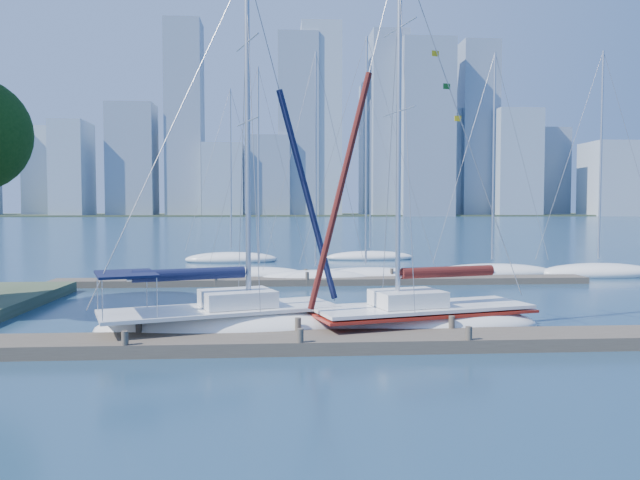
{
  "coord_description": "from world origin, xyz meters",
  "views": [
    {
      "loc": [
        -0.68,
        -18.83,
        4.32
      ],
      "look_at": [
        0.92,
        4.0,
        3.12
      ],
      "focal_mm": 35.0,
      "sensor_mm": 36.0,
      "label": 1
    }
  ],
  "objects": [
    {
      "name": "bg_boat_4",
      "position": [
        12.76,
        19.09,
        0.29
      ],
      "size": [
        8.27,
        3.76,
        14.19
      ],
      "rotation": [
        0.0,
        0.0,
        0.18
      ],
      "color": "white",
      "rests_on": "ground"
    },
    {
      "name": "ground",
      "position": [
        0.0,
        0.0,
        0.0
      ],
      "size": [
        700.0,
        700.0,
        0.0
      ],
      "primitive_type": "plane",
      "color": "#17334A",
      "rests_on": "ground"
    },
    {
      "name": "far_dock",
      "position": [
        2.0,
        16.0,
        0.18
      ],
      "size": [
        30.0,
        1.8,
        0.36
      ],
      "primitive_type": "cube",
      "color": "#473D34",
      "rests_on": "ground"
    },
    {
      "name": "near_dock",
      "position": [
        0.0,
        0.0,
        0.2
      ],
      "size": [
        26.0,
        2.0,
        0.4
      ],
      "primitive_type": "cube",
      "color": "#473D34",
      "rests_on": "ground"
    },
    {
      "name": "bg_boat_1",
      "position": [
        -1.75,
        19.05,
        0.27
      ],
      "size": [
        6.02,
        2.33,
        13.05
      ],
      "rotation": [
        0.0,
        0.0,
        0.04
      ],
      "color": "white",
      "rests_on": "ground"
    },
    {
      "name": "bg_boat_3",
      "position": [
        4.6,
        17.66,
        0.28
      ],
      "size": [
        8.36,
        4.25,
        14.62
      ],
      "rotation": [
        0.0,
        0.0,
        -0.26
      ],
      "color": "white",
      "rests_on": "ground"
    },
    {
      "name": "bg_boat_2",
      "position": [
        1.57,
        16.83,
        0.27
      ],
      "size": [
        6.81,
        4.4,
        13.46
      ],
      "rotation": [
        0.0,
        0.0,
        0.38
      ],
      "color": "white",
      "rests_on": "ground"
    },
    {
      "name": "skyline",
      "position": [
        24.59,
        290.16,
        34.33
      ],
      "size": [
        504.01,
        51.31,
        93.98
      ],
      "color": "#859AAC",
      "rests_on": "ground"
    },
    {
      "name": "sailboat_maroon",
      "position": [
        4.31,
        2.15,
        1.08
      ],
      "size": [
        8.51,
        4.64,
        13.47
      ],
      "rotation": [
        0.0,
        0.0,
        0.26
      ],
      "color": "white",
      "rests_on": "ground"
    },
    {
      "name": "bg_boat_6",
      "position": [
        -4.25,
        30.7,
        0.29
      ],
      "size": [
        7.64,
        4.51,
        13.96
      ],
      "rotation": [
        0.0,
        0.0,
        0.32
      ],
      "color": "white",
      "rests_on": "ground"
    },
    {
      "name": "sailboat_navy",
      "position": [
        -2.55,
        1.93,
        1.0
      ],
      "size": [
        8.79,
        5.33,
        12.85
      ],
      "rotation": [
        0.0,
        0.0,
        0.34
      ],
      "color": "white",
      "rests_on": "ground"
    },
    {
      "name": "bg_boat_5",
      "position": [
        19.39,
        18.62,
        0.3
      ],
      "size": [
        7.91,
        4.43,
        14.32
      ],
      "rotation": [
        0.0,
        0.0,
        -0.27
      ],
      "color": "white",
      "rests_on": "ground"
    },
    {
      "name": "bg_boat_7",
      "position": [
        7.05,
        32.21,
        0.26
      ],
      "size": [
        7.35,
        2.64,
        13.45
      ],
      "rotation": [
        0.0,
        0.0,
        -0.07
      ],
      "color": "white",
      "rests_on": "ground"
    },
    {
      "name": "far_shore",
      "position": [
        0.0,
        320.0,
        0.0
      ],
      "size": [
        800.0,
        100.0,
        1.5
      ],
      "primitive_type": "cube",
      "color": "#38472D",
      "rests_on": "ground"
    }
  ]
}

